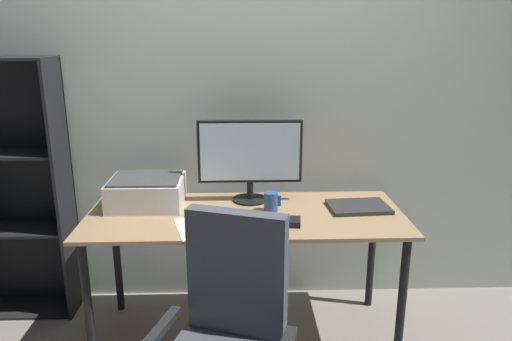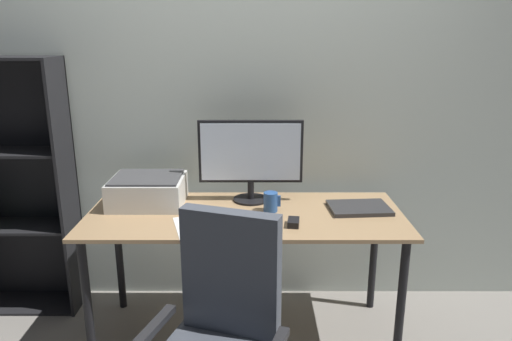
{
  "view_description": "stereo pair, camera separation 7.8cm",
  "coord_description": "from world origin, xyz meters",
  "px_view_note": "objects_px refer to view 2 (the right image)",
  "views": [
    {
      "loc": [
        -0.02,
        -2.37,
        1.66
      ],
      "look_at": [
        0.06,
        0.04,
        0.97
      ],
      "focal_mm": 33.37,
      "sensor_mm": 36.0,
      "label": 1
    },
    {
      "loc": [
        0.06,
        -2.38,
        1.66
      ],
      "look_at": [
        0.06,
        0.04,
        0.97
      ],
      "focal_mm": 33.37,
      "sensor_mm": 36.0,
      "label": 2
    }
  ],
  "objects_px": {
    "desk": "(245,227)",
    "bookshelf": "(15,189)",
    "coffee_mug": "(271,202)",
    "monitor": "(251,155)",
    "keyboard": "(244,226)",
    "mouse": "(294,222)",
    "laptop": "(359,208)",
    "printer": "(148,190)"
  },
  "relations": [
    {
      "from": "monitor",
      "to": "mouse",
      "type": "distance_m",
      "value": 0.5
    },
    {
      "from": "monitor",
      "to": "printer",
      "type": "bearing_deg",
      "value": -174.25
    },
    {
      "from": "monitor",
      "to": "keyboard",
      "type": "distance_m",
      "value": 0.48
    },
    {
      "from": "desk",
      "to": "mouse",
      "type": "xyz_separation_m",
      "value": [
        0.25,
        -0.17,
        0.1
      ]
    },
    {
      "from": "desk",
      "to": "keyboard",
      "type": "distance_m",
      "value": 0.22
    },
    {
      "from": "coffee_mug",
      "to": "laptop",
      "type": "relative_size",
      "value": 0.33
    },
    {
      "from": "keyboard",
      "to": "laptop",
      "type": "relative_size",
      "value": 0.91
    },
    {
      "from": "keyboard",
      "to": "bookshelf",
      "type": "xyz_separation_m",
      "value": [
        -1.39,
        0.54,
        0.01
      ]
    },
    {
      "from": "printer",
      "to": "keyboard",
      "type": "bearing_deg",
      "value": -32.11
    },
    {
      "from": "monitor",
      "to": "laptop",
      "type": "xyz_separation_m",
      "value": [
        0.59,
        -0.15,
        -0.26
      ]
    },
    {
      "from": "printer",
      "to": "desk",
      "type": "bearing_deg",
      "value": -14.82
    },
    {
      "from": "laptop",
      "to": "printer",
      "type": "bearing_deg",
      "value": 171.2
    },
    {
      "from": "keyboard",
      "to": "bookshelf",
      "type": "distance_m",
      "value": 1.49
    },
    {
      "from": "mouse",
      "to": "laptop",
      "type": "distance_m",
      "value": 0.43
    },
    {
      "from": "desk",
      "to": "laptop",
      "type": "xyz_separation_m",
      "value": [
        0.62,
        0.05,
        0.09
      ]
    },
    {
      "from": "mouse",
      "to": "bookshelf",
      "type": "distance_m",
      "value": 1.72
    },
    {
      "from": "bookshelf",
      "to": "laptop",
      "type": "bearing_deg",
      "value": -8.24
    },
    {
      "from": "monitor",
      "to": "mouse",
      "type": "bearing_deg",
      "value": -59.71
    },
    {
      "from": "monitor",
      "to": "coffee_mug",
      "type": "distance_m",
      "value": 0.3
    },
    {
      "from": "coffee_mug",
      "to": "desk",
      "type": "bearing_deg",
      "value": -167.73
    },
    {
      "from": "monitor",
      "to": "mouse",
      "type": "xyz_separation_m",
      "value": [
        0.22,
        -0.37,
        -0.25
      ]
    },
    {
      "from": "monitor",
      "to": "keyboard",
      "type": "bearing_deg",
      "value": -94.54
    },
    {
      "from": "mouse",
      "to": "laptop",
      "type": "relative_size",
      "value": 0.3
    },
    {
      "from": "coffee_mug",
      "to": "bookshelf",
      "type": "relative_size",
      "value": 0.07
    },
    {
      "from": "printer",
      "to": "mouse",
      "type": "bearing_deg",
      "value": -21.61
    },
    {
      "from": "laptop",
      "to": "printer",
      "type": "xyz_separation_m",
      "value": [
        -1.17,
        0.09,
        0.07
      ]
    },
    {
      "from": "monitor",
      "to": "bookshelf",
      "type": "distance_m",
      "value": 1.45
    },
    {
      "from": "keyboard",
      "to": "mouse",
      "type": "bearing_deg",
      "value": 8.31
    },
    {
      "from": "monitor",
      "to": "printer",
      "type": "xyz_separation_m",
      "value": [
        -0.57,
        -0.06,
        -0.19
      ]
    },
    {
      "from": "laptop",
      "to": "bookshelf",
      "type": "relative_size",
      "value": 0.21
    },
    {
      "from": "printer",
      "to": "laptop",
      "type": "bearing_deg",
      "value": -4.62
    },
    {
      "from": "keyboard",
      "to": "laptop",
      "type": "xyz_separation_m",
      "value": [
        0.62,
        0.25,
        0.0
      ]
    },
    {
      "from": "printer",
      "to": "monitor",
      "type": "bearing_deg",
      "value": 5.75
    },
    {
      "from": "desk",
      "to": "monitor",
      "type": "relative_size",
      "value": 2.89
    },
    {
      "from": "desk",
      "to": "bookshelf",
      "type": "distance_m",
      "value": 1.44
    },
    {
      "from": "laptop",
      "to": "printer",
      "type": "height_order",
      "value": "printer"
    },
    {
      "from": "keyboard",
      "to": "desk",
      "type": "bearing_deg",
      "value": 91.24
    },
    {
      "from": "laptop",
      "to": "monitor",
      "type": "bearing_deg",
      "value": 161.38
    },
    {
      "from": "coffee_mug",
      "to": "bookshelf",
      "type": "xyz_separation_m",
      "value": [
        -1.53,
        0.31,
        -0.03
      ]
    },
    {
      "from": "mouse",
      "to": "laptop",
      "type": "bearing_deg",
      "value": 37.93
    },
    {
      "from": "desk",
      "to": "printer",
      "type": "relative_size",
      "value": 4.21
    },
    {
      "from": "desk",
      "to": "coffee_mug",
      "type": "distance_m",
      "value": 0.2
    }
  ]
}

